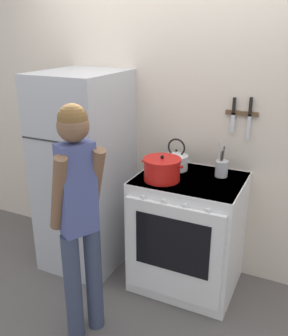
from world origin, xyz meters
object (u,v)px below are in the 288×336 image
(stove_range, at_px, (187,233))
(tea_kettle, at_px, (176,160))
(refrigerator, at_px, (85,172))
(person, at_px, (79,214))
(dutch_oven_pot, at_px, (162,169))
(utensil_jar, at_px, (221,168))

(stove_range, distance_m, tea_kettle, 0.58)
(refrigerator, distance_m, person, 0.89)
(tea_kettle, distance_m, person, 0.97)
(refrigerator, height_order, tea_kettle, refrigerator)
(dutch_oven_pot, bearing_deg, utensil_jar, 34.94)
(stove_range, xyz_separation_m, utensil_jar, (0.20, 0.16, 0.52))
(tea_kettle, height_order, person, person)
(tea_kettle, xyz_separation_m, utensil_jar, (0.36, 0.01, -0.01))
(tea_kettle, bearing_deg, stove_range, -43.24)
(refrigerator, bearing_deg, stove_range, 0.90)
(refrigerator, height_order, stove_range, refrigerator)
(refrigerator, bearing_deg, utensil_jar, 8.94)
(stove_range, bearing_deg, dutch_oven_pot, -150.58)
(stove_range, distance_m, person, 0.99)
(utensil_jar, bearing_deg, refrigerator, -171.06)
(refrigerator, xyz_separation_m, utensil_jar, (1.11, 0.17, 0.16))
(dutch_oven_pot, distance_m, tea_kettle, 0.25)
(stove_range, distance_m, dutch_oven_pot, 0.57)
(refrigerator, distance_m, tea_kettle, 0.79)
(utensil_jar, bearing_deg, stove_range, -140.63)
(tea_kettle, distance_m, utensil_jar, 0.36)
(tea_kettle, bearing_deg, person, -107.00)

